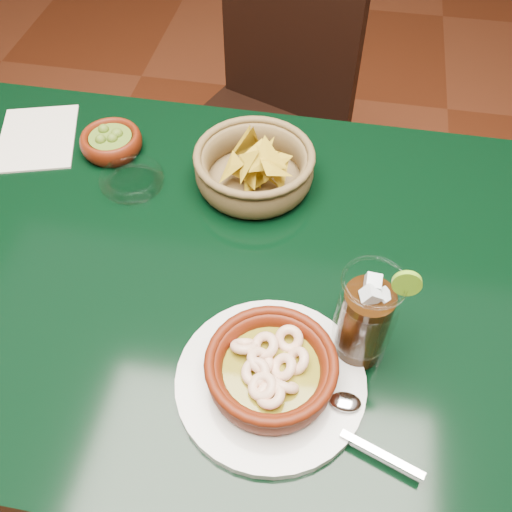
% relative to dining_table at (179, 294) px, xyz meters
% --- Properties ---
extents(ground, '(7.00, 7.00, 0.00)m').
position_rel_dining_table_xyz_m(ground, '(0.00, 0.00, -0.65)').
color(ground, '#471C0C').
rests_on(ground, ground).
extents(dining_table, '(1.20, 0.80, 0.75)m').
position_rel_dining_table_xyz_m(dining_table, '(0.00, 0.00, 0.00)').
color(dining_table, black).
rests_on(dining_table, ground).
extents(dining_chair, '(0.54, 0.54, 0.90)m').
position_rel_dining_table_xyz_m(dining_chair, '(0.03, 0.70, -0.16)').
color(dining_chair, black).
rests_on(dining_chair, ground).
extents(shrimp_plate, '(0.33, 0.26, 0.07)m').
position_rel_dining_table_xyz_m(shrimp_plate, '(0.19, -0.19, 0.13)').
color(shrimp_plate, silver).
rests_on(shrimp_plate, dining_table).
extents(chip_basket, '(0.24, 0.24, 0.13)m').
position_rel_dining_table_xyz_m(chip_basket, '(0.10, 0.19, 0.14)').
color(chip_basket, brown).
rests_on(chip_basket, dining_table).
extents(guacamole_ramekin, '(0.13, 0.13, 0.05)m').
position_rel_dining_table_xyz_m(guacamole_ramekin, '(-0.18, 0.23, 0.12)').
color(guacamole_ramekin, '#461305').
rests_on(guacamole_ramekin, dining_table).
extents(cola_drink, '(0.16, 0.16, 0.19)m').
position_rel_dining_table_xyz_m(cola_drink, '(0.30, -0.12, 0.18)').
color(cola_drink, white).
rests_on(cola_drink, dining_table).
extents(glass_ashtray, '(0.12, 0.12, 0.03)m').
position_rel_dining_table_xyz_m(glass_ashtray, '(-0.11, 0.15, 0.11)').
color(glass_ashtray, white).
rests_on(glass_ashtray, dining_table).
extents(paper_menu, '(0.19, 0.22, 0.00)m').
position_rel_dining_table_xyz_m(paper_menu, '(-0.34, 0.24, 0.10)').
color(paper_menu, beige).
rests_on(paper_menu, dining_table).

